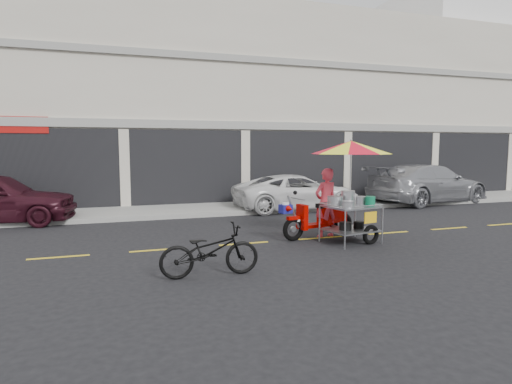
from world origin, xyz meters
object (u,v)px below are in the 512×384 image
object	(u,v)px
silver_pickup	(428,184)
near_bicycle	(210,251)
food_vendor_rig	(341,177)
white_pickup	(297,192)

from	to	relation	value
silver_pickup	near_bicycle	world-z (taller)	silver_pickup
near_bicycle	food_vendor_rig	size ratio (longest dim) A/B	0.64
silver_pickup	near_bicycle	size ratio (longest dim) A/B	3.11
white_pickup	near_bicycle	bearing A→B (deg)	144.82
food_vendor_rig	silver_pickup	bearing A→B (deg)	25.83
white_pickup	silver_pickup	xyz separation A→B (m)	(5.78, 0.00, 0.15)
silver_pickup	near_bicycle	xyz separation A→B (m)	(-10.49, -6.96, -0.33)
white_pickup	food_vendor_rig	size ratio (longest dim) A/B	1.69
near_bicycle	food_vendor_rig	bearing A→B (deg)	-61.36
near_bicycle	food_vendor_rig	world-z (taller)	food_vendor_rig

